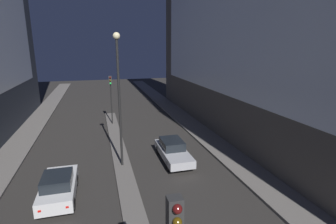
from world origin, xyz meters
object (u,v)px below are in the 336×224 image
Objects in this scene: car_left_lane at (59,186)px; car_right_lane at (173,150)px; traffic_light_mid at (111,89)px; street_lamp at (119,85)px.

car_left_lane is 0.86× the size of car_right_lane.
traffic_light_mid reaches higher than car_left_lane.
traffic_light_mid is 0.57× the size of street_lamp.
street_lamp is 1.87× the size of car_right_lane.
car_right_lane is at bearing 2.20° from street_lamp.
car_left_lane is (-3.73, -3.18, -4.94)m from street_lamp.
car_left_lane reaches higher than car_right_lane.
traffic_light_mid is at bearing 109.95° from car_right_lane.
street_lamp is 2.16× the size of car_left_lane.
traffic_light_mid is 1.24× the size of car_left_lane.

